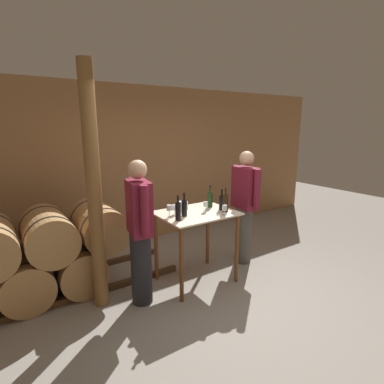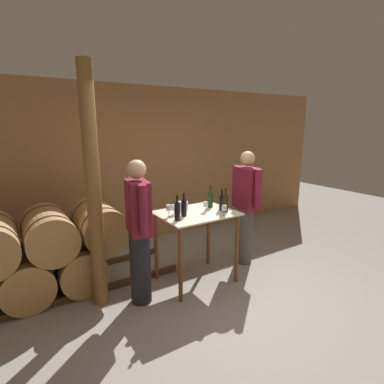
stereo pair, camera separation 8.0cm
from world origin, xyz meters
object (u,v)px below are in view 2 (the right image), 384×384
object	(u,v)px
wine_bottle_right	(225,203)
wine_glass_near_right	(205,205)
wine_glass_near_left	(169,208)
person_host	(139,230)
wine_glass_near_center	(174,208)
ice_bucket	(183,206)
wine_bottle_center	(210,199)
wine_bottle_left	(184,207)
wooden_post	(93,191)
wine_glass_far_side	(224,208)
wine_bottle_far_left	(177,211)
person_visitor_with_scarf	(246,205)
wine_bottle_far_right	(222,202)

from	to	relation	value
wine_bottle_right	wine_glass_near_right	bearing A→B (deg)	145.72
wine_glass_near_left	person_host	size ratio (longest dim) A/B	0.09
wine_glass_near_center	ice_bucket	world-z (taller)	wine_glass_near_center
wine_bottle_center	wine_bottle_right	distance (m)	0.29
wine_bottle_left	wine_glass_near_center	bearing A→B (deg)	122.13
wooden_post	wine_glass_near_left	distance (m)	0.90
wine_bottle_center	ice_bucket	distance (m)	0.39
wine_glass_near_left	wine_glass_far_side	world-z (taller)	wine_glass_near_left
wine_bottle_right	wine_bottle_far_left	bearing A→B (deg)	178.04
wine_glass_near_right	wine_glass_far_side	size ratio (longest dim) A/B	0.99
wine_bottle_center	wine_bottle_right	bearing A→B (deg)	-83.62
wine_glass_near_right	person_host	xyz separation A→B (m)	(-0.94, -0.03, -0.15)
wine_glass_near_left	wine_bottle_left	bearing A→B (deg)	-20.51
wine_glass_near_left	wine_glass_near_right	size ratio (longest dim) A/B	1.16
wooden_post	person_visitor_with_scarf	distance (m)	2.20
wine_bottle_far_left	wine_bottle_far_right	xyz separation A→B (m)	(0.71, 0.07, -0.01)
wine_bottle_far_left	wine_glass_near_center	size ratio (longest dim) A/B	2.37
wine_glass_near_right	ice_bucket	size ratio (longest dim) A/B	0.98
wine_bottle_center	wine_glass_near_center	world-z (taller)	wine_bottle_center
wine_glass_far_side	wine_bottle_far_right	bearing A→B (deg)	58.64
wine_glass_far_side	wine_bottle_center	bearing A→B (deg)	78.27
wine_bottle_far_left	wine_glass_near_left	bearing A→B (deg)	97.20
wine_bottle_left	wine_glass_far_side	distance (m)	0.50
wine_bottle_right	ice_bucket	xyz separation A→B (m)	(-0.41, 0.38, -0.07)
wine_bottle_center	wine_glass_far_side	distance (m)	0.42
wine_bottle_right	person_visitor_with_scarf	distance (m)	0.66
wine_bottle_far_left	wine_bottle_right	bearing A→B (deg)	-1.96
wine_bottle_center	person_host	bearing A→B (deg)	-171.40
wine_bottle_far_right	wine_bottle_far_left	bearing A→B (deg)	-174.44
wine_bottle_left	wine_glass_near_left	distance (m)	0.19
wine_bottle_center	wine_glass_near_left	size ratio (longest dim) A/B	1.97
ice_bucket	wine_glass_far_side	bearing A→B (deg)	-59.44
wine_bottle_center	wine_bottle_left	bearing A→B (deg)	-163.22
wine_glass_near_right	wine_bottle_far_right	bearing A→B (deg)	-12.61
wine_bottle_far_left	person_visitor_with_scarf	size ratio (longest dim) A/B	0.18
wine_glass_near_center	wine_bottle_far_left	bearing A→B (deg)	-109.60
wine_bottle_left	ice_bucket	distance (m)	0.29
wooden_post	wine_glass_near_right	size ratio (longest dim) A/B	20.46
wooden_post	wine_bottle_far_right	world-z (taller)	wooden_post
wooden_post	wine_bottle_center	distance (m)	1.56
wine_bottle_left	wine_bottle_far_left	bearing A→B (deg)	-145.33
person_visitor_with_scarf	wine_bottle_left	bearing A→B (deg)	-174.01
wine_glass_far_side	person_visitor_with_scarf	world-z (taller)	person_visitor_with_scarf
wine_bottle_far_left	wine_glass_near_right	xyz separation A→B (m)	(0.49, 0.12, -0.02)
person_host	wine_glass_near_right	bearing A→B (deg)	1.68
ice_bucket	person_visitor_with_scarf	xyz separation A→B (m)	(0.99, -0.13, -0.11)
person_host	ice_bucket	bearing A→B (deg)	19.41
wine_bottle_center	wine_glass_far_side	bearing A→B (deg)	-101.73
person_host	wine_glass_far_side	bearing A→B (deg)	-13.05
wine_glass_near_left	wine_glass_far_side	distance (m)	0.68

